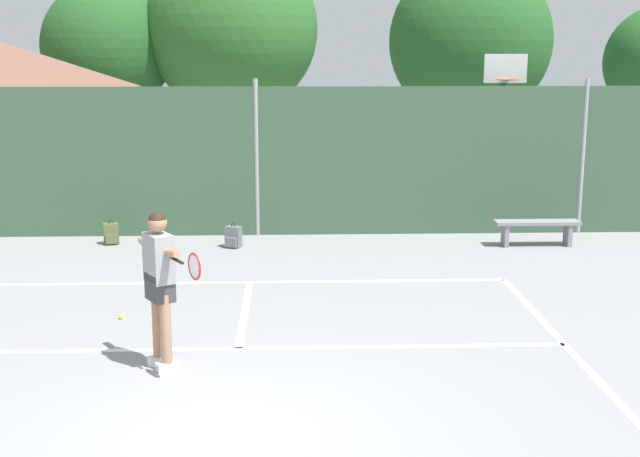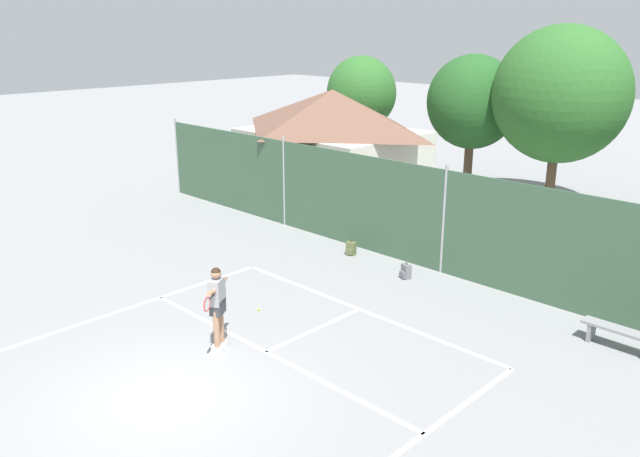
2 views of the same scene
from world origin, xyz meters
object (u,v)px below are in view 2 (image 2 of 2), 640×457
object	(u,v)px
tennis_player	(217,301)
backpack_grey	(406,272)
courtside_bench	(620,334)
backpack_olive	(351,249)
tennis_ball	(259,310)

from	to	relation	value
tennis_player	backpack_grey	size ratio (longest dim) A/B	4.01
backpack_grey	courtside_bench	xyz separation A→B (m)	(5.73, -0.06, 0.17)
backpack_olive	courtside_bench	world-z (taller)	courtside_bench
tennis_player	courtside_bench	size ratio (longest dim) A/B	1.16
tennis_player	tennis_ball	bearing A→B (deg)	115.09
backpack_grey	backpack_olive	bearing A→B (deg)	171.19
tennis_ball	backpack_olive	size ratio (longest dim) A/B	0.14
courtside_bench	tennis_player	bearing A→B (deg)	-135.83
backpack_olive	backpack_grey	size ratio (longest dim) A/B	1.00
tennis_player	backpack_grey	world-z (taller)	tennis_player
tennis_ball	courtside_bench	size ratio (longest dim) A/B	0.04
tennis_player	tennis_ball	size ratio (longest dim) A/B	28.10
backpack_olive	backpack_grey	world-z (taller)	same
tennis_player	courtside_bench	distance (m)	8.61
tennis_player	tennis_ball	distance (m)	2.28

